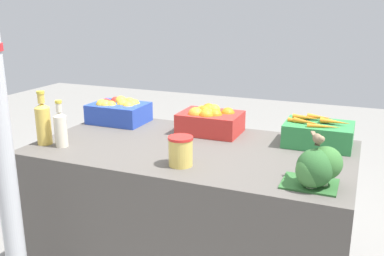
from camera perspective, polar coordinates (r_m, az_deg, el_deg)
market_table at (r=2.36m, az=0.00°, el=-11.81°), size 1.61×0.88×0.80m
apple_crate at (r=2.69m, az=-9.74°, el=2.31°), size 0.34×0.25×0.15m
orange_crate at (r=2.42m, az=2.47°, el=1.09°), size 0.34×0.25×0.16m
carrot_crate at (r=2.30m, az=16.48°, el=-0.68°), size 0.34×0.25×0.15m
broccoli_pile at (r=1.76m, az=16.42°, el=-5.08°), size 0.23×0.20×0.17m
juice_bottle_golden at (r=2.34m, az=-19.22°, el=0.74°), size 0.08×0.08×0.28m
juice_bottle_cloudy at (r=2.28m, az=-17.12°, el=0.03°), size 0.06×0.06×0.24m
pickle_jar at (r=1.93m, az=-1.53°, el=-3.09°), size 0.11×0.11×0.14m
sparrow_bird at (r=1.74m, az=16.48°, el=-1.40°), size 0.07×0.13×0.05m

